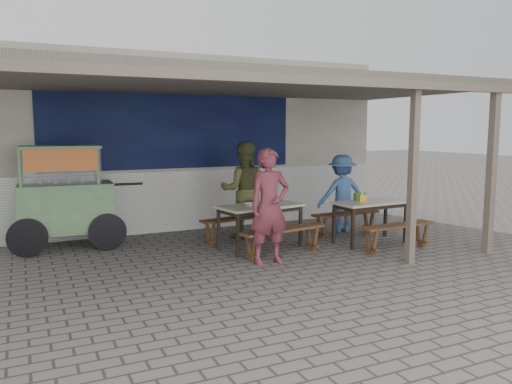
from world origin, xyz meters
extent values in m
plane|color=#635D59|center=(0.00, 0.00, 0.00)|extent=(60.00, 60.00, 0.00)
cube|color=beige|center=(0.00, 3.60, 1.75)|extent=(9.00, 1.20, 3.50)
cube|color=white|center=(0.00, 2.97, 0.60)|extent=(9.00, 0.10, 1.20)
cube|color=#0F1F48|center=(-0.20, 2.98, 2.05)|extent=(5.00, 0.03, 1.60)
cube|color=#5C564F|center=(0.00, 1.00, 2.75)|extent=(9.00, 4.20, 0.12)
cube|color=#746458|center=(0.00, -1.05, 2.65)|extent=(9.00, 0.12, 0.12)
cube|color=#746458|center=(3.90, -1.00, 1.35)|extent=(0.12, 0.12, 2.70)
cube|color=#746458|center=(2.35, -0.90, 1.35)|extent=(0.11, 0.11, 2.70)
cube|color=beige|center=(0.69, 0.91, 0.73)|extent=(1.51, 0.94, 0.04)
cube|color=black|center=(0.69, 0.91, 0.67)|extent=(1.40, 0.83, 0.06)
cube|color=black|center=(0.10, 0.51, 0.35)|extent=(0.05, 0.05, 0.71)
cube|color=black|center=(1.38, 0.73, 0.35)|extent=(0.05, 0.05, 0.71)
cube|color=black|center=(0.00, 1.09, 0.35)|extent=(0.05, 0.05, 0.71)
cube|color=black|center=(1.28, 1.31, 0.35)|extent=(0.05, 0.05, 0.71)
cube|color=brown|center=(0.80, 0.28, 0.43)|extent=(1.54, 0.53, 0.04)
cube|color=brown|center=(0.20, 0.18, 0.21)|extent=(0.10, 0.28, 0.41)
cube|color=brown|center=(1.40, 0.38, 0.21)|extent=(0.10, 0.28, 0.41)
cube|color=brown|center=(0.58, 1.54, 0.43)|extent=(1.54, 0.53, 0.04)
cube|color=brown|center=(-0.02, 1.44, 0.21)|extent=(0.10, 0.28, 0.41)
cube|color=brown|center=(1.18, 1.64, 0.21)|extent=(0.10, 0.28, 0.41)
cube|color=beige|center=(2.65, 0.45, 0.73)|extent=(1.37, 0.71, 0.04)
cube|color=black|center=(2.65, 0.45, 0.67)|extent=(1.26, 0.61, 0.06)
cube|color=black|center=(2.06, 0.15, 0.35)|extent=(0.05, 0.05, 0.71)
cube|color=black|center=(3.27, 0.23, 0.35)|extent=(0.05, 0.05, 0.71)
cube|color=black|center=(2.03, 0.67, 0.35)|extent=(0.05, 0.05, 0.71)
cube|color=black|center=(3.24, 0.74, 0.35)|extent=(0.05, 0.05, 0.71)
cube|color=brown|center=(2.69, -0.23, 0.43)|extent=(1.45, 0.36, 0.04)
cube|color=brown|center=(2.12, -0.26, 0.21)|extent=(0.07, 0.28, 0.41)
cube|color=brown|center=(3.25, -0.19, 0.21)|extent=(0.07, 0.28, 0.41)
cube|color=brown|center=(2.61, 1.12, 0.43)|extent=(1.45, 0.36, 0.04)
cube|color=brown|center=(2.04, 1.09, 0.21)|extent=(0.07, 0.28, 0.41)
cube|color=brown|center=(3.17, 1.16, 0.21)|extent=(0.07, 0.28, 0.41)
cube|color=#7DA36D|center=(-2.28, 2.33, 0.73)|extent=(1.55, 0.86, 0.78)
cube|color=#7DA36D|center=(-2.28, 2.33, 0.31)|extent=(1.49, 0.82, 0.06)
cylinder|color=black|center=(-2.91, 1.94, 0.31)|extent=(0.63, 0.09, 0.62)
cylinder|color=black|center=(-1.69, 1.87, 0.31)|extent=(0.63, 0.09, 0.62)
cube|color=silver|center=(-2.33, 2.33, 1.42)|extent=(1.26, 0.74, 0.61)
cube|color=#7DA36D|center=(-2.33, 2.33, 1.73)|extent=(1.31, 0.78, 0.04)
cube|color=red|center=(-2.35, 1.97, 1.53)|extent=(1.11, 0.09, 0.36)
cylinder|color=black|center=(-1.38, 2.27, 1.06)|extent=(0.78, 0.09, 0.04)
imported|color=brown|center=(0.40, -0.01, 0.87)|extent=(0.65, 0.43, 1.75)
imported|color=#51572F|center=(0.78, 1.79, 0.90)|extent=(1.06, 0.94, 1.79)
imported|color=#426BA5|center=(2.76, 1.48, 0.76)|extent=(1.06, 0.71, 1.53)
cube|color=gold|center=(2.50, 0.50, 0.81)|extent=(0.15, 0.15, 0.12)
cube|color=#3F7E38|center=(2.54, 0.61, 0.82)|extent=(0.23, 0.18, 0.14)
cylinder|color=beige|center=(0.92, 1.00, 0.79)|extent=(0.07, 0.07, 0.08)
imported|color=silver|center=(0.49, 0.89, 0.77)|extent=(0.23, 0.23, 0.05)
camera|label=1|loc=(-2.94, -6.60, 2.04)|focal=35.00mm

